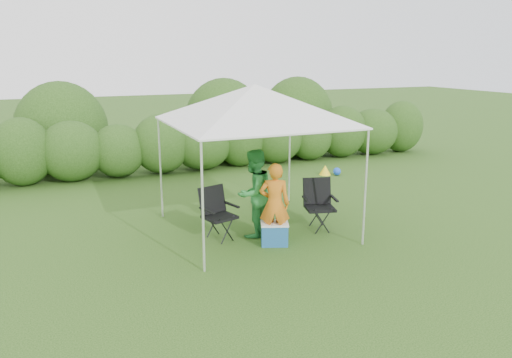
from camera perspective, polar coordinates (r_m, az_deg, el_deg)
name	(u,v)px	position (r m, az deg, el deg)	size (l,w,h in m)	color
ground	(265,238)	(9.48, 1.03, -6.71)	(70.00, 70.00, 0.00)	#345A1C
hedge	(186,143)	(14.79, -8.05, 4.06)	(17.37, 1.53, 1.80)	#2E531A
canopy	(255,104)	(9.36, -0.15, 8.56)	(3.10, 3.10, 2.83)	silver
chair_right	(319,201)	(9.89, 7.18, -2.47)	(0.72, 0.68, 0.99)	black
chair_left	(217,210)	(9.32, -4.52, -3.51)	(0.71, 0.68, 0.98)	black
man	(275,204)	(8.94, 2.13, -2.89)	(0.55, 0.36, 1.51)	orange
woman	(254,193)	(9.34, -0.23, -1.65)	(0.81, 0.63, 1.66)	#2C873A
cooler	(274,233)	(9.08, 2.12, -6.24)	(0.59, 0.51, 0.42)	#1F5791
bottle	(279,217)	(8.97, 2.60, -4.41)	(0.06, 0.06, 0.21)	#592D0C
lawn_toy	(328,170)	(14.42, 8.25, 0.98)	(0.56, 0.47, 0.28)	yellow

